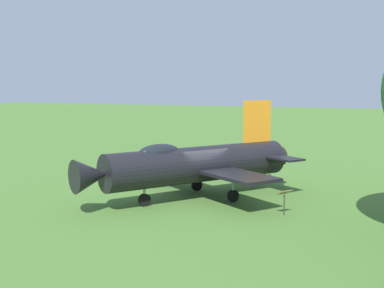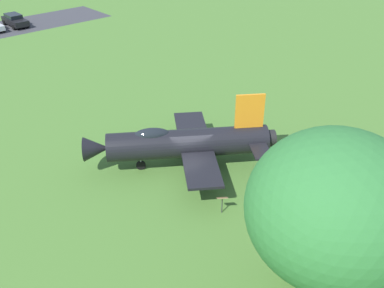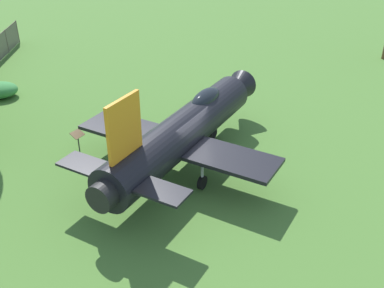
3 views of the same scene
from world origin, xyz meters
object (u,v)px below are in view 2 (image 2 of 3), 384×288
shrub_near_fence (305,263)px  info_plaque (222,200)px  display_jet (182,143)px  parked_car_black (15,20)px  shade_tree (335,209)px

shrub_near_fence → info_plaque: (-5.61, 0.11, 0.26)m
display_jet → parked_car_black: 39.65m
display_jet → parked_car_black: bearing=-62.6°
display_jet → info_plaque: (4.96, -1.27, -0.92)m
display_jet → shrub_near_fence: size_ratio=5.69×
shade_tree → parked_car_black: shade_tree is taller
shade_tree → shrub_near_fence: (-1.55, 1.43, -4.92)m
display_jet → shade_tree: bearing=111.1°
display_jet → info_plaque: bearing=109.7°
display_jet → shrub_near_fence: display_jet is taller
info_plaque → shade_tree: bearing=-12.1°
display_jet → shrub_near_fence: 10.72m
shade_tree → info_plaque: bearing=167.9°
shrub_near_fence → info_plaque: size_ratio=1.72×
shrub_near_fence → shade_tree: bearing=-42.7°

